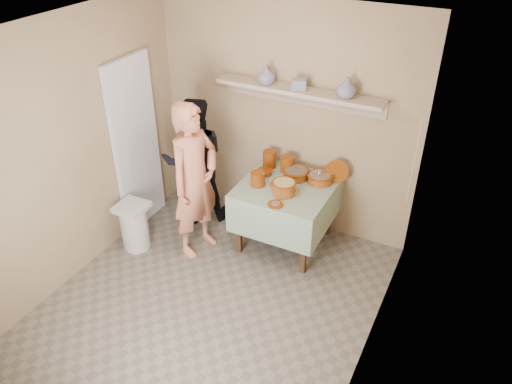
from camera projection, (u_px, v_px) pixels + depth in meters
The scene contains 22 objects.
ground at pixel (208, 307), 4.86m from camera, with size 3.50×3.50×0.00m, color #706658.
tile_panel at pixel (136, 145), 5.60m from camera, with size 0.06×0.70×2.00m, color silver.
plate_stack_a at pixel (269, 159), 5.62m from camera, with size 0.15×0.15×0.20m, color #6E2A06.
plate_stack_b at pixel (287, 164), 5.54m from camera, with size 0.16×0.16×0.19m, color #6E2A06.
bowl_stack at pixel (258, 179), 5.29m from camera, with size 0.16×0.16×0.16m, color #6E2A06.
empty_bowl at pixel (265, 172), 5.52m from camera, with size 0.17×0.17×0.05m, color #6E2A06.
propped_lid at pixel (337, 172), 5.34m from camera, with size 0.26×0.26×0.02m, color #6E2A06.
vase_right at pixel (347, 88), 4.84m from camera, with size 0.19×0.19×0.20m, color navy.
vase_left at pixel (266, 75), 5.16m from camera, with size 0.18×0.18×0.19m, color navy.
ceramic_box at pixel (299, 84), 5.05m from camera, with size 0.15×0.11×0.11m, color navy.
person_cook at pixel (195, 181), 5.19m from camera, with size 0.63×0.42×1.74m, color #DA7C5E.
person_helper at pixel (194, 161), 5.77m from camera, with size 0.75×0.58×1.53m, color black.
room_shell at pixel (197, 163), 4.00m from camera, with size 3.04×3.54×2.62m.
serving_table at pixel (286, 195), 5.39m from camera, with size 0.97×0.97×0.76m.
cazuela_meat_a at pixel (296, 173), 5.43m from camera, with size 0.30×0.30×0.10m.
cazuela_meat_b at pixel (320, 178), 5.35m from camera, with size 0.28×0.28×0.10m.
ladle at pixel (319, 173), 5.33m from camera, with size 0.08×0.26×0.19m.
cazuela_rice at pixel (284, 187), 5.14m from camera, with size 0.33×0.25×0.14m.
front_plate at pixel (275, 204), 5.00m from camera, with size 0.16×0.16×0.03m.
wall_shelf at pixel (300, 92), 5.14m from camera, with size 1.80×0.25×0.21m.
trash_bin at pixel (135, 226), 5.52m from camera, with size 0.32×0.32×0.56m.
electrical_cord at pixel (414, 162), 4.75m from camera, with size 0.01×0.05×0.90m.
Camera 1 is at (2.00, -2.92, 3.55)m, focal length 35.00 mm.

